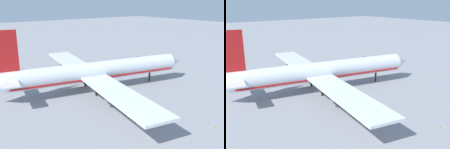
# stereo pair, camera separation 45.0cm
# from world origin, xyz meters

# --- Properties ---
(ground_plane) EXTENTS (600.00, 600.00, 0.00)m
(ground_plane) POSITION_xyz_m (0.00, 0.00, 0.00)
(ground_plane) COLOR gray
(airliner) EXTENTS (72.22, 81.35, 22.17)m
(airliner) POSITION_xyz_m (-1.26, 0.25, 6.60)
(airliner) COLOR silver
(airliner) RESTS_ON ground
(baggage_cart_0) EXTENTS (2.06, 3.67, 0.40)m
(baggage_cart_0) POSITION_xyz_m (47.07, 29.56, 0.27)
(baggage_cart_0) COLOR #595B60
(baggage_cart_0) RESTS_ON ground
(traffic_cone_0) EXTENTS (0.36, 0.36, 0.55)m
(traffic_cone_0) POSITION_xyz_m (6.41, -40.85, 0.28)
(traffic_cone_0) COLOR orange
(traffic_cone_0) RESTS_ON ground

